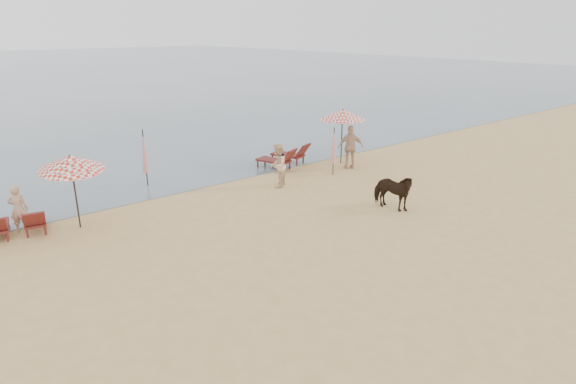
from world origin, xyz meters
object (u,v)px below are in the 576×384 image
Objects in this scene: umbrella_closed_left at (145,152)px; beachgoer_right_b at (351,147)px; umbrella_open_right at (343,115)px; beachgoer_left at (18,209)px; umbrella_closed_right at (334,146)px; umbrella_open_left_b at (71,163)px; beachgoer_right_a at (278,165)px; cow at (392,191)px; lounger_cluster_right at (285,156)px.

umbrella_closed_left is 1.17× the size of beachgoer_right_b.
umbrella_open_right reaches higher than beachgoer_left.
beachgoer_left is (-4.95, -1.91, -0.65)m from umbrella_closed_left.
umbrella_open_right is 1.23× the size of umbrella_closed_right.
umbrella_open_left_b is at bearing 159.45° from umbrella_open_right.
beachgoer_left is at bearing 171.96° from umbrella_closed_right.
beachgoer_right_a is at bearing -40.02° from umbrella_closed_left.
cow is 4.76m from beachgoer_right_a.
umbrella_closed_left reaches higher than lounger_cluster_right.
umbrella_open_right reaches higher than lounger_cluster_right.
beachgoer_right_a is (7.46, -0.70, -1.26)m from umbrella_open_left_b.
umbrella_closed_left is at bearing 142.20° from umbrella_open_right.
umbrella_open_left_b is 2.19m from beachgoer_left.
umbrella_open_left_b is at bearing 174.99° from umbrella_closed_right.
umbrella_open_right reaches higher than umbrella_open_left_b.
umbrella_closed_left is (-6.11, 1.26, 0.94)m from lounger_cluster_right.
beachgoer_left reaches higher than lounger_cluster_right.
beachgoer_right_b is (2.06, -2.09, 0.50)m from lounger_cluster_right.
umbrella_open_left_b is 0.97× the size of umbrella_open_right.
umbrella_closed_left is at bearing 149.63° from lounger_cluster_right.
beachgoer_right_b reaches higher than beachgoer_left.
umbrella_open_left_b is 1.08× the size of umbrella_closed_left.
umbrella_open_left_b is at bearing -176.88° from beachgoer_left.
beachgoer_right_a reaches higher than cow.
umbrella_open_right is 1.45× the size of beachgoer_right_a.
beachgoer_left is at bearing 29.78° from beachgoer_right_b.
umbrella_closed_left reaches higher than beachgoer_left.
beachgoer_right_a is (4.02, -3.38, -0.53)m from umbrella_closed_left.
umbrella_closed_right is 1.36× the size of beachgoer_left.
beachgoer_right_b is at bearing -64.04° from lounger_cluster_right.
lounger_cluster_right is at bearing 29.49° from umbrella_open_left_b.
beachgoer_left is at bearing -158.95° from umbrella_closed_left.
beachgoer_left is (-13.43, 0.57, -1.53)m from umbrella_open_right.
cow is (-1.35, -4.31, -0.61)m from umbrella_closed_right.
umbrella_open_right is 8.87m from umbrella_closed_left.
umbrella_open_right reaches higher than beachgoer_right_a.
umbrella_closed_left reaches higher than beachgoer_right_a.
lounger_cluster_right is 1.52× the size of cow.
umbrella_open_right is 1.61× the size of cow.
umbrella_open_left_b is 11.69m from beachgoer_right_b.
beachgoer_left is (-1.52, 0.77, -1.37)m from umbrella_open_left_b.
umbrella_closed_left reaches higher than cow.
umbrella_open_right is 6.37m from cow.
lounger_cluster_right is 2.98m from beachgoer_right_b.
beachgoer_right_b is (-0.30, -0.87, -1.31)m from umbrella_open_right.
beachgoer_left is 0.87× the size of beachgoer_right_a.
lounger_cluster_right is 11.08m from beachgoer_left.
lounger_cluster_right is 0.97× the size of umbrella_open_left_b.
umbrella_closed_right reaches higher than cow.
umbrella_open_left_b is 1.62× the size of beachgoer_left.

